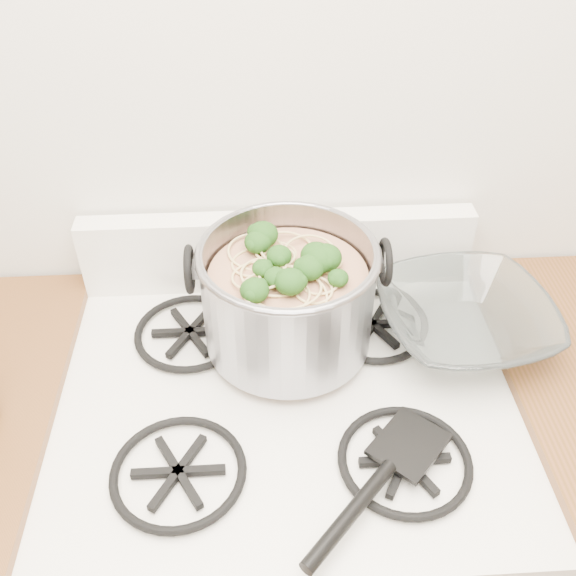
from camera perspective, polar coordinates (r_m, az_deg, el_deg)
The scene contains 5 objects.
gas_range at distance 1.48m, azimuth -0.08°, elevation -21.37°, with size 0.76×0.66×0.92m.
counter_left at distance 1.53m, azimuth -20.70°, elevation -20.55°, with size 0.25×0.65×0.92m.
stock_pot at distance 1.09m, azimuth 0.00°, elevation -0.88°, with size 0.33×0.30×0.20m.
spatula at distance 1.01m, azimuth 10.75°, elevation -13.25°, with size 0.29×0.31×0.02m, color black, non-canonical shape.
glass_bowl at distance 1.19m, azimuth 15.29°, elevation -3.45°, with size 0.12×0.12×0.03m, color white.
Camera 1 is at (-0.04, 0.55, 1.73)m, focal length 40.00 mm.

